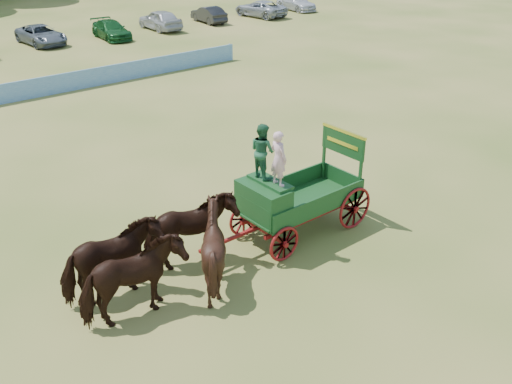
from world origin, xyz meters
The scene contains 8 objects.
ground centered at (0.00, 0.00, 0.00)m, with size 160.00×160.00×0.00m, color #A28949.
horse_lead_left centered at (-6.07, -1.84, 1.10)m, with size 1.19×2.61×2.21m, color black.
horse_lead_right centered at (-6.07, -0.74, 1.10)m, with size 1.19×2.61×2.21m, color black.
horse_wheel_left centered at (-3.67, -1.84, 1.10)m, with size 1.78×2.01×2.21m, color black.
horse_wheel_right centered at (-3.67, -0.74, 1.10)m, with size 1.19×2.61×2.21m, color black.
farm_dray centered at (-0.73, -1.26, 1.69)m, with size 6.00×2.00×3.79m.
sponsor_banner centered at (-1.00, 18.00, 0.53)m, with size 26.00×0.08×1.05m, color #1F65AA.
parked_cars centered at (1.91, 29.91, 0.73)m, with size 57.29×7.05×1.64m.
Camera 1 is at (-10.97, -12.55, 9.29)m, focal length 40.00 mm.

